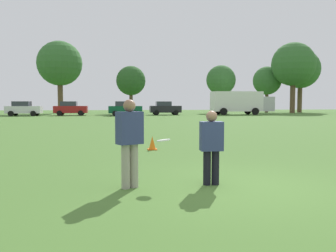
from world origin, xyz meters
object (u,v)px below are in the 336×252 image
object	(u,v)px
player_defender	(211,144)
traffic_cone	(152,143)
parked_car_mid_right	(125,108)
parked_car_mid_left	(23,109)
player_thrower	(130,138)
parked_car_center	(70,108)
parked_car_near_right	(165,108)
box_truck	(241,102)
frisbee	(163,140)

from	to	relation	value
player_defender	traffic_cone	distance (m)	5.39
traffic_cone	parked_car_mid_right	distance (m)	32.26
parked_car_mid_left	player_thrower	bearing A→B (deg)	-72.82
player_thrower	player_defender	bearing A→B (deg)	1.01
parked_car_center	parked_car_mid_right	size ratio (longest dim) A/B	1.00
parked_car_mid_left	parked_car_near_right	size ratio (longest dim) A/B	1.00
parked_car_center	box_truck	distance (m)	22.88
player_defender	parked_car_near_right	bearing A→B (deg)	83.69
player_defender	traffic_cone	xyz separation A→B (m)	(-0.67, 5.31, -0.60)
parked_car_mid_left	frisbee	bearing A→B (deg)	-71.83
parked_car_center	parked_car_near_right	xyz separation A→B (m)	(12.40, 0.30, 0.00)
parked_car_mid_left	parked_car_center	bearing A→B (deg)	8.32
traffic_cone	parked_car_near_right	bearing A→B (deg)	81.64
parked_car_mid_right	player_defender	bearing A→B (deg)	-88.43
parked_car_mid_right	parked_car_center	bearing A→B (deg)	164.11
frisbee	parked_car_center	world-z (taller)	parked_car_center
player_defender	parked_car_mid_right	size ratio (longest dim) A/B	0.35
parked_car_near_right	parked_car_mid_right	bearing A→B (deg)	-157.20
parked_car_near_right	box_truck	distance (m)	10.51
parked_car_center	parked_car_near_right	bearing A→B (deg)	1.39
parked_car_mid_left	box_truck	distance (m)	28.48
player_thrower	player_defender	size ratio (longest dim) A/B	1.15
frisbee	traffic_cone	distance (m)	5.20
box_truck	parked_car_center	bearing A→B (deg)	179.11
player_thrower	frisbee	world-z (taller)	player_thrower
frisbee	parked_car_center	xyz separation A→B (m)	(-7.05, 39.38, 0.03)
player_defender	frisbee	xyz separation A→B (m)	(-0.94, 0.16, 0.06)
player_thrower	traffic_cone	distance (m)	5.47
player_thrower	parked_car_center	size ratio (longest dim) A/B	0.41
player_defender	parked_car_center	xyz separation A→B (m)	(-8.00, 39.55, 0.09)
parked_car_mid_left	parked_car_near_right	world-z (taller)	same
parked_car_mid_right	box_truck	distance (m)	16.00
frisbee	parked_car_mid_left	bearing A→B (deg)	108.17
frisbee	traffic_cone	xyz separation A→B (m)	(0.28, 5.15, -0.66)
traffic_cone	parked_car_center	size ratio (longest dim) A/B	0.11
box_truck	player_thrower	bearing A→B (deg)	-112.80
player_defender	parked_car_center	size ratio (longest dim) A/B	0.35
parked_car_center	box_truck	xyz separation A→B (m)	(22.86, -0.35, 0.83)
player_defender	parked_car_center	distance (m)	40.35
player_thrower	player_defender	world-z (taller)	player_thrower
traffic_cone	player_defender	bearing A→B (deg)	-82.84
player_thrower	frisbee	size ratio (longest dim) A/B	6.24
box_truck	parked_car_mid_right	bearing A→B (deg)	-174.14
player_defender	frisbee	size ratio (longest dim) A/B	5.44
parked_car_center	parked_car_near_right	distance (m)	12.41
player_thrower	parked_car_mid_left	size ratio (longest dim) A/B	0.41
traffic_cone	parked_car_mid_right	bearing A→B (deg)	90.64
player_thrower	parked_car_near_right	world-z (taller)	parked_car_near_right
traffic_cone	parked_car_center	world-z (taller)	parked_car_center
parked_car_mid_right	player_thrower	bearing A→B (deg)	-90.90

